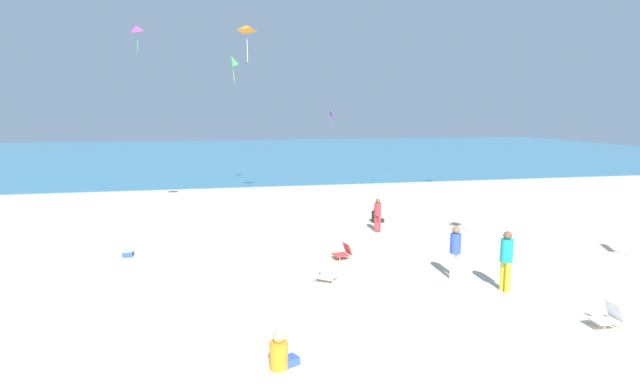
{
  "coord_description": "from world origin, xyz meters",
  "views": [
    {
      "loc": [
        -3.33,
        -8.37,
        5.03
      ],
      "look_at": [
        0.0,
        6.94,
        2.57
      ],
      "focal_mm": 28.46,
      "sensor_mm": 36.0,
      "label": 1
    }
  ],
  "objects_px": {
    "person_1": "(280,354)",
    "kite_magenta": "(136,29)",
    "beach_chair_far_right": "(343,252)",
    "kite_green": "(233,61)",
    "person_4": "(376,217)",
    "beach_chair_far_left": "(608,316)",
    "person_2": "(506,257)",
    "beach_chair_near_camera": "(328,273)",
    "person_0": "(378,213)",
    "cooler_box": "(128,253)",
    "person_3": "(455,249)",
    "kite_purple": "(331,114)",
    "kite_orange": "(246,29)"
  },
  "relations": [
    {
      "from": "beach_chair_near_camera",
      "to": "beach_chair_far_right",
      "type": "bearing_deg",
      "value": -170.09
    },
    {
      "from": "person_0",
      "to": "person_4",
      "type": "xyz_separation_m",
      "value": [
        0.56,
        1.84,
        -0.56
      ]
    },
    {
      "from": "person_4",
      "to": "kite_green",
      "type": "xyz_separation_m",
      "value": [
        -5.82,
        10.78,
        7.94
      ]
    },
    {
      "from": "kite_magenta",
      "to": "kite_green",
      "type": "height_order",
      "value": "kite_magenta"
    },
    {
      "from": "person_1",
      "to": "beach_chair_far_right",
      "type": "bearing_deg",
      "value": 41.55
    },
    {
      "from": "beach_chair_far_right",
      "to": "beach_chair_near_camera",
      "type": "distance_m",
      "value": 2.34
    },
    {
      "from": "person_4",
      "to": "kite_green",
      "type": "distance_m",
      "value": 14.6
    },
    {
      "from": "person_2",
      "to": "beach_chair_far_right",
      "type": "bearing_deg",
      "value": 120.27
    },
    {
      "from": "person_1",
      "to": "person_3",
      "type": "distance_m",
      "value": 7.4
    },
    {
      "from": "beach_chair_far_right",
      "to": "kite_orange",
      "type": "bearing_deg",
      "value": -87.19
    },
    {
      "from": "beach_chair_far_left",
      "to": "beach_chair_far_right",
      "type": "relative_size",
      "value": 1.01
    },
    {
      "from": "beach_chair_far_left",
      "to": "person_2",
      "type": "distance_m",
      "value": 3.01
    },
    {
      "from": "cooler_box",
      "to": "person_4",
      "type": "xyz_separation_m",
      "value": [
        10.39,
        3.49,
        0.15
      ]
    },
    {
      "from": "person_0",
      "to": "cooler_box",
      "type": "bearing_deg",
      "value": 141.26
    },
    {
      "from": "person_3",
      "to": "person_2",
      "type": "bearing_deg",
      "value": -156.05
    },
    {
      "from": "person_1",
      "to": "kite_magenta",
      "type": "xyz_separation_m",
      "value": [
        -4.23,
        14.97,
        8.4
      ]
    },
    {
      "from": "person_3",
      "to": "kite_purple",
      "type": "bearing_deg",
      "value": -11.98
    },
    {
      "from": "kite_magenta",
      "to": "kite_green",
      "type": "relative_size",
      "value": 0.68
    },
    {
      "from": "person_3",
      "to": "cooler_box",
      "type": "bearing_deg",
      "value": 55.4
    },
    {
      "from": "person_1",
      "to": "kite_purple",
      "type": "relative_size",
      "value": 0.7
    },
    {
      "from": "person_0",
      "to": "kite_purple",
      "type": "bearing_deg",
      "value": 36.95
    },
    {
      "from": "kite_green",
      "to": "person_3",
      "type": "bearing_deg",
      "value": -73.6
    },
    {
      "from": "person_4",
      "to": "cooler_box",
      "type": "bearing_deg",
      "value": -159.78
    },
    {
      "from": "person_1",
      "to": "person_2",
      "type": "relative_size",
      "value": 0.44
    },
    {
      "from": "person_0",
      "to": "person_1",
      "type": "relative_size",
      "value": 1.87
    },
    {
      "from": "kite_magenta",
      "to": "kite_orange",
      "type": "xyz_separation_m",
      "value": [
        5.01,
        2.45,
        0.56
      ]
    },
    {
      "from": "kite_magenta",
      "to": "person_2",
      "type": "bearing_deg",
      "value": -47.2
    },
    {
      "from": "kite_magenta",
      "to": "person_0",
      "type": "bearing_deg",
      "value": -23.39
    },
    {
      "from": "person_3",
      "to": "kite_orange",
      "type": "height_order",
      "value": "kite_orange"
    },
    {
      "from": "kite_magenta",
      "to": "kite_purple",
      "type": "xyz_separation_m",
      "value": [
        10.97,
        8.81,
        -3.75
      ]
    },
    {
      "from": "person_1",
      "to": "kite_orange",
      "type": "xyz_separation_m",
      "value": [
        0.78,
        17.42,
        8.96
      ]
    },
    {
      "from": "beach_chair_near_camera",
      "to": "kite_magenta",
      "type": "bearing_deg",
      "value": -111.05
    },
    {
      "from": "beach_chair_far_left",
      "to": "person_0",
      "type": "bearing_deg",
      "value": -76.02
    },
    {
      "from": "beach_chair_near_camera",
      "to": "person_0",
      "type": "xyz_separation_m",
      "value": [
        3.5,
        5.7,
        0.59
      ]
    },
    {
      "from": "beach_chair_near_camera",
      "to": "person_2",
      "type": "height_order",
      "value": "person_2"
    },
    {
      "from": "person_2",
      "to": "person_4",
      "type": "height_order",
      "value": "person_2"
    },
    {
      "from": "beach_chair_near_camera",
      "to": "kite_orange",
      "type": "xyz_separation_m",
      "value": [
        -1.36,
        12.42,
        9.01
      ]
    },
    {
      "from": "kite_magenta",
      "to": "kite_purple",
      "type": "distance_m",
      "value": 14.56
    },
    {
      "from": "beach_chair_far_left",
      "to": "beach_chair_near_camera",
      "type": "xyz_separation_m",
      "value": [
        -5.68,
        4.74,
        -0.05
      ]
    },
    {
      "from": "person_0",
      "to": "beach_chair_far_right",
      "type": "bearing_deg",
      "value": -172.47
    },
    {
      "from": "kite_green",
      "to": "person_4",
      "type": "bearing_deg",
      "value": -61.63
    },
    {
      "from": "beach_chair_far_right",
      "to": "cooler_box",
      "type": "bearing_deg",
      "value": -25.17
    },
    {
      "from": "beach_chair_near_camera",
      "to": "cooler_box",
      "type": "xyz_separation_m",
      "value": [
        -6.33,
        4.06,
        -0.12
      ]
    },
    {
      "from": "person_1",
      "to": "kite_magenta",
      "type": "distance_m",
      "value": 17.67
    },
    {
      "from": "person_0",
      "to": "person_1",
      "type": "distance_m",
      "value": 12.1
    },
    {
      "from": "person_0",
      "to": "kite_orange",
      "type": "xyz_separation_m",
      "value": [
        -4.86,
        6.72,
        8.41
      ]
    },
    {
      "from": "beach_chair_near_camera",
      "to": "kite_green",
      "type": "xyz_separation_m",
      "value": [
        -1.77,
        18.33,
        7.97
      ]
    },
    {
      "from": "kite_magenta",
      "to": "kite_purple",
      "type": "relative_size",
      "value": 1.04
    },
    {
      "from": "beach_chair_far_left",
      "to": "beach_chair_near_camera",
      "type": "relative_size",
      "value": 0.84
    },
    {
      "from": "person_3",
      "to": "kite_magenta",
      "type": "xyz_separation_m",
      "value": [
        -10.19,
        10.63,
        7.74
      ]
    }
  ]
}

